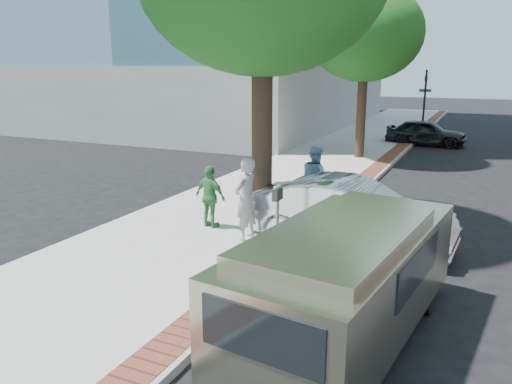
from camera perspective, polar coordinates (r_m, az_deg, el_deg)
The scene contains 14 objects.
ground at distance 11.20m, azimuth -0.57°, elevation -6.77°, with size 120.00×120.00×0.00m, color black.
sidewalk at distance 18.86m, azimuth 5.83°, elevation 2.09°, with size 5.00×60.00×0.15m, color #9E9991.
brick_strip at distance 18.26m, azimuth 12.37°, elevation 1.69°, with size 0.60×60.00×0.01m, color brown.
curb at distance 18.20m, azimuth 13.43°, elevation 1.33°, with size 0.10×60.00×0.15m, color gray.
office_base at distance 36.04m, azimuth -4.19°, elevation 10.98°, with size 18.20×22.20×4.00m, color gray.
signal_near at distance 31.69m, azimuth 18.73°, elevation 10.30°, with size 0.70×0.15×3.80m.
tree_far at distance 22.05m, azimuth 12.38°, elevation 17.25°, with size 4.80×4.80×7.14m.
parking_meter at distance 10.42m, azimuth 2.46°, elevation -1.44°, with size 0.12×0.32×1.47m.
person_gray at distance 11.27m, azimuth -1.20°, elevation -0.82°, with size 0.69×0.45×1.88m, color #9D9EA2.
person_officer at distance 13.74m, azimuth 6.77°, elevation 1.60°, with size 0.86×0.67×1.77m, color #80A0C7.
person_green at distance 12.20m, azimuth -5.24°, elevation -0.53°, with size 0.90×0.38×1.54m, color #3F8B47.
sedan_silver at distance 11.55m, azimuth 10.70°, elevation -2.38°, with size 1.61×4.63×1.53m, color silver.
bg_car at distance 27.38m, azimuth 18.83°, elevation 6.47°, with size 1.60×3.97×1.35m, color black.
van at distance 7.66m, azimuth 10.81°, elevation -9.16°, with size 2.50×5.18×1.84m.
Camera 1 is at (4.52, -9.43, 4.01)m, focal length 35.00 mm.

